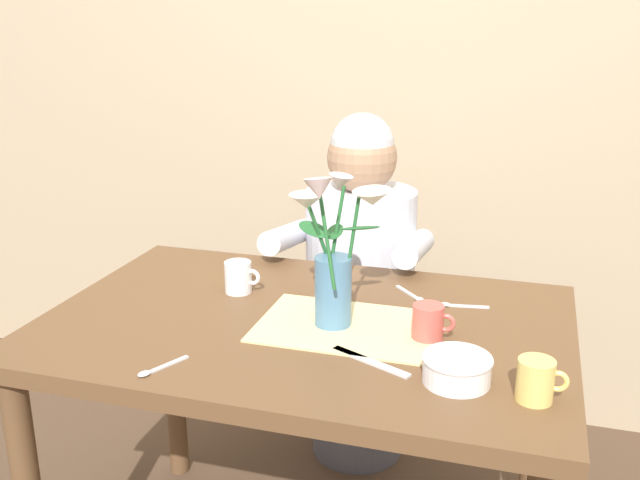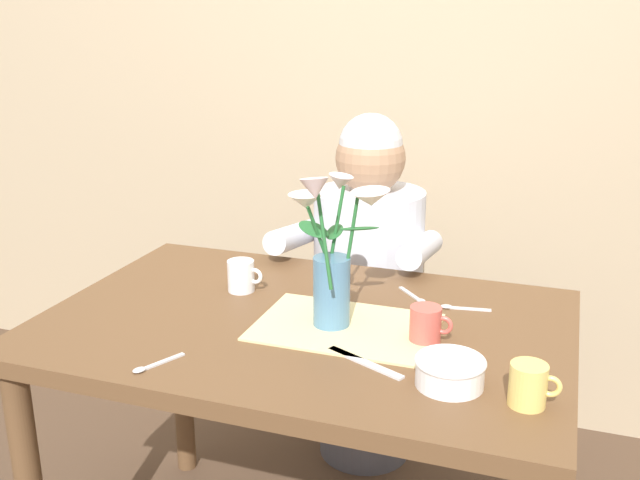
{
  "view_description": "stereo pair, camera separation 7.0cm",
  "coord_description": "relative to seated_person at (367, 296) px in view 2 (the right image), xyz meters",
  "views": [
    {
      "loc": [
        0.47,
        -1.46,
        1.42
      ],
      "look_at": [
        0.02,
        0.05,
        0.92
      ],
      "focal_mm": 40.7,
      "sensor_mm": 36.0,
      "label": 1
    },
    {
      "loc": [
        0.54,
        -1.44,
        1.42
      ],
      "look_at": [
        0.02,
        0.05,
        0.92
      ],
      "focal_mm": 40.7,
      "sensor_mm": 36.0,
      "label": 2
    }
  ],
  "objects": [
    {
      "name": "dining_table",
      "position": [
        0.02,
        -0.62,
        0.08
      ],
      "size": [
        1.2,
        0.8,
        0.74
      ],
      "color": "brown",
      "rests_on": "ground_plane"
    },
    {
      "name": "wood_panel_backdrop",
      "position": [
        0.02,
        0.43,
        0.69
      ],
      "size": [
        4.0,
        0.1,
        2.5
      ],
      "primitive_type": "cube",
      "color": "tan",
      "rests_on": "ground_plane"
    },
    {
      "name": "ceramic_mug",
      "position": [
        0.31,
        -0.64,
        0.22
      ],
      "size": [
        0.09,
        0.07,
        0.08
      ],
      "color": "#CC564C",
      "rests_on": "dining_table"
    },
    {
      "name": "ceramic_bowl",
      "position": [
        0.39,
        -0.81,
        0.21
      ],
      "size": [
        0.14,
        0.14,
        0.06
      ],
      "color": "white",
      "rests_on": "dining_table"
    },
    {
      "name": "spoon_2",
      "position": [
        0.34,
        -0.44,
        0.18
      ],
      "size": [
        0.12,
        0.03,
        0.01
      ],
      "color": "silver",
      "rests_on": "dining_table"
    },
    {
      "name": "coffee_cup",
      "position": [
        0.53,
        -0.84,
        0.22
      ],
      "size": [
        0.09,
        0.07,
        0.08
      ],
      "color": "#E5C666",
      "rests_on": "dining_table"
    },
    {
      "name": "spoon_1",
      "position": [
        0.24,
        -0.41,
        0.18
      ],
      "size": [
        0.09,
        0.1,
        0.01
      ],
      "color": "silver",
      "rests_on": "dining_table"
    },
    {
      "name": "dinner_knife",
      "position": [
        0.21,
        -0.78,
        0.18
      ],
      "size": [
        0.18,
        0.1,
        0.0
      ],
      "primitive_type": "cube",
      "rotation": [
        0.0,
        0.0,
        -0.44
      ],
      "color": "silver",
      "rests_on": "dining_table"
    },
    {
      "name": "striped_placemat",
      "position": [
        0.12,
        -0.63,
        0.18
      ],
      "size": [
        0.4,
        0.28,
        0.0
      ],
      "primitive_type": "cube",
      "color": "beige",
      "rests_on": "dining_table"
    },
    {
      "name": "spoon_0",
      "position": [
        -0.19,
        -0.94,
        0.18
      ],
      "size": [
        0.07,
        0.11,
        0.01
      ],
      "color": "silver",
      "rests_on": "dining_table"
    },
    {
      "name": "flower_vase",
      "position": [
        0.09,
        -0.63,
        0.35
      ],
      "size": [
        0.26,
        0.26,
        0.37
      ],
      "color": "teal",
      "rests_on": "dining_table"
    },
    {
      "name": "tea_cup",
      "position": [
        -0.19,
        -0.5,
        0.22
      ],
      "size": [
        0.09,
        0.07,
        0.08
      ],
      "color": "silver",
      "rests_on": "dining_table"
    },
    {
      "name": "seated_person",
      "position": [
        0.0,
        0.0,
        0.0
      ],
      "size": [
        0.45,
        0.47,
        1.14
      ],
      "rotation": [
        0.0,
        0.0,
        0.02
      ],
      "color": "#4C4C56",
      "rests_on": "ground_plane"
    }
  ]
}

